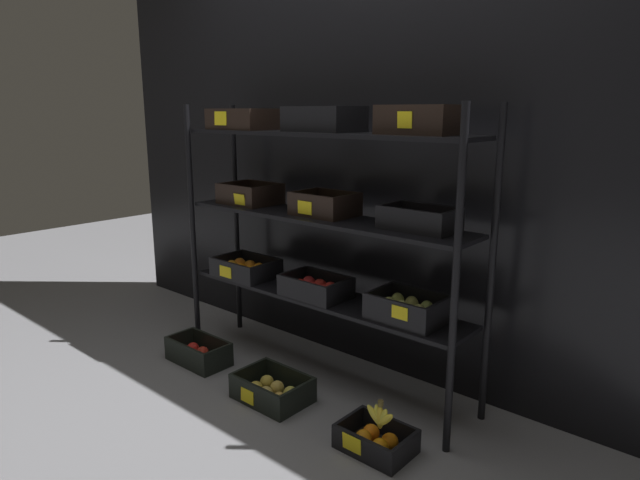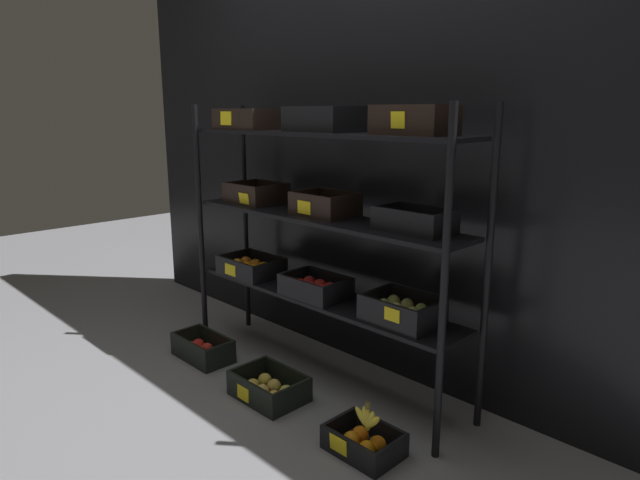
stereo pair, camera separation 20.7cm
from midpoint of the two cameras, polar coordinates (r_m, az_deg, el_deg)
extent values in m
plane|color=gray|center=(3.10, 1.97, -13.73)|extent=(10.00, 10.00, 0.00)
cube|color=black|center=(3.05, 6.99, 9.81)|extent=(4.11, 0.12, 2.46)
cylinder|color=black|center=(3.38, -10.49, 1.27)|extent=(0.03, 0.03, 1.44)
cylinder|color=black|center=(2.23, 15.26, -5.18)|extent=(0.03, 0.03, 1.44)
cylinder|color=black|center=(3.58, -6.05, 2.06)|extent=(0.03, 0.03, 1.44)
cylinder|color=black|center=(2.51, 19.15, -3.37)|extent=(0.03, 0.03, 1.44)
cube|color=black|center=(2.92, 2.04, -5.83)|extent=(1.68, 0.30, 0.02)
cube|color=black|center=(2.82, 2.11, 2.28)|extent=(1.68, 0.30, 0.02)
cube|color=black|center=(2.77, 2.19, 10.85)|extent=(1.68, 0.30, 0.02)
cube|color=black|center=(3.28, -5.28, -3.45)|extent=(0.36, 0.26, 0.01)
cube|color=black|center=(3.20, -6.97, -2.96)|extent=(0.36, 0.02, 0.09)
cube|color=black|center=(3.34, -3.69, -2.17)|extent=(0.36, 0.02, 0.09)
cube|color=black|center=(3.40, -7.13, -1.99)|extent=(0.02, 0.23, 0.09)
cube|color=black|center=(3.14, -3.31, -3.16)|extent=(0.02, 0.23, 0.09)
sphere|color=orange|center=(3.31, -6.72, -2.55)|extent=(0.07, 0.07, 0.07)
sphere|color=orange|center=(3.25, -5.76, -2.86)|extent=(0.07, 0.07, 0.07)
sphere|color=orange|center=(3.19, -4.93, -3.15)|extent=(0.07, 0.07, 0.07)
sphere|color=orange|center=(3.36, -5.82, -2.32)|extent=(0.07, 0.07, 0.07)
sphere|color=orange|center=(3.30, -4.87, -2.60)|extent=(0.07, 0.07, 0.07)
sphere|color=orange|center=(3.23, -3.94, -2.90)|extent=(0.07, 0.07, 0.07)
cube|color=yellow|center=(3.21, -7.41, -3.09)|extent=(0.10, 0.00, 0.06)
cube|color=black|center=(2.90, 1.55, -5.66)|extent=(0.34, 0.23, 0.01)
cube|color=black|center=(2.81, 0.01, -5.12)|extent=(0.34, 0.02, 0.10)
cube|color=black|center=(2.96, 3.02, -4.19)|extent=(0.34, 0.02, 0.10)
cube|color=black|center=(2.99, -0.70, -3.97)|extent=(0.02, 0.20, 0.10)
cube|color=black|center=(2.78, 3.98, -5.36)|extent=(0.02, 0.20, 0.10)
sphere|color=red|center=(2.91, -0.03, -4.70)|extent=(0.07, 0.07, 0.07)
sphere|color=red|center=(2.86, 1.12, -5.03)|extent=(0.07, 0.07, 0.07)
sphere|color=red|center=(2.81, 2.33, -5.38)|extent=(0.07, 0.07, 0.07)
sphere|color=red|center=(2.96, 0.94, -4.40)|extent=(0.07, 0.07, 0.07)
sphere|color=red|center=(2.90, 2.05, -4.76)|extent=(0.07, 0.07, 0.07)
sphere|color=red|center=(2.86, 3.10, -5.06)|extent=(0.07, 0.07, 0.07)
cube|color=black|center=(2.59, 10.72, -8.22)|extent=(0.34, 0.24, 0.01)
cube|color=black|center=(2.48, 9.26, -7.61)|extent=(0.34, 0.02, 0.11)
cube|color=black|center=(2.66, 12.19, -6.31)|extent=(0.34, 0.02, 0.11)
cube|color=black|center=(2.66, 7.94, -6.15)|extent=(0.02, 0.21, 0.11)
cube|color=black|center=(2.49, 13.82, -7.77)|extent=(0.02, 0.21, 0.11)
ellipsoid|color=#AEB859|center=(2.59, 8.89, -6.97)|extent=(0.07, 0.07, 0.09)
ellipsoid|color=#BEC462|center=(2.55, 10.17, -7.35)|extent=(0.07, 0.07, 0.09)
ellipsoid|color=tan|center=(2.51, 11.85, -7.75)|extent=(0.07, 0.07, 0.09)
ellipsoid|color=#B7C359|center=(2.65, 9.82, -6.54)|extent=(0.07, 0.07, 0.09)
ellipsoid|color=tan|center=(2.61, 11.20, -6.90)|extent=(0.07, 0.07, 0.09)
ellipsoid|color=#AABF59|center=(2.56, 12.69, -7.38)|extent=(0.07, 0.07, 0.09)
cube|color=yellow|center=(2.45, 9.84, -7.64)|extent=(0.08, 0.01, 0.06)
cube|color=black|center=(3.24, -4.74, 3.95)|extent=(0.31, 0.26, 0.01)
cube|color=black|center=(3.15, -6.46, 4.74)|extent=(0.31, 0.02, 0.10)
cube|color=black|center=(3.30, -3.14, 5.19)|extent=(0.31, 0.02, 0.10)
cube|color=black|center=(3.34, -6.40, 5.22)|extent=(0.02, 0.23, 0.10)
cube|color=black|center=(3.12, -3.00, 4.71)|extent=(0.02, 0.23, 0.10)
sphere|color=#D9B656|center=(3.24, -5.98, 4.70)|extent=(0.07, 0.07, 0.07)
sphere|color=#E3C84B|center=(3.17, -4.72, 4.53)|extent=(0.07, 0.07, 0.07)
sphere|color=gold|center=(3.29, -4.82, 4.84)|extent=(0.07, 0.07, 0.07)
sphere|color=#D7BB55|center=(3.21, -3.61, 4.65)|extent=(0.07, 0.07, 0.07)
cube|color=yellow|center=(3.10, -5.94, 4.23)|extent=(0.08, 0.01, 0.06)
cube|color=black|center=(2.83, 2.64, 2.67)|extent=(0.31, 0.24, 0.01)
cube|color=black|center=(2.74, 1.08, 3.60)|extent=(0.31, 0.02, 0.11)
cube|color=black|center=(2.90, 4.14, 4.09)|extent=(0.31, 0.02, 0.11)
cube|color=black|center=(2.92, 0.56, 4.18)|extent=(0.02, 0.20, 0.11)
cube|color=black|center=(2.73, 4.89, 3.49)|extent=(0.02, 0.20, 0.11)
ellipsoid|color=yellow|center=(2.85, 1.11, 3.67)|extent=(0.06, 0.06, 0.08)
ellipsoid|color=yellow|center=(2.80, 2.10, 3.48)|extent=(0.06, 0.06, 0.08)
ellipsoid|color=yellow|center=(2.75, 3.25, 3.31)|extent=(0.06, 0.06, 0.08)
ellipsoid|color=yellow|center=(2.90, 2.17, 3.81)|extent=(0.06, 0.06, 0.08)
ellipsoid|color=yellow|center=(2.85, 3.08, 3.64)|extent=(0.06, 0.06, 0.08)
ellipsoid|color=yellow|center=(2.81, 4.12, 3.48)|extent=(0.06, 0.06, 0.08)
cube|color=yellow|center=(2.76, 0.50, 3.35)|extent=(0.09, 0.01, 0.07)
cube|color=black|center=(2.50, 12.02, 1.00)|extent=(0.34, 0.21, 0.01)
cube|color=black|center=(2.42, 10.84, 1.90)|extent=(0.34, 0.02, 0.09)
cube|color=black|center=(2.57, 13.25, 2.46)|extent=(0.34, 0.02, 0.09)
cube|color=black|center=(2.58, 9.12, 2.69)|extent=(0.02, 0.17, 0.09)
cube|color=black|center=(2.41, 15.25, 1.65)|extent=(0.02, 0.17, 0.09)
sphere|color=#621A5D|center=(2.53, 9.76, 1.91)|extent=(0.05, 0.05, 0.05)
sphere|color=#542146|center=(2.50, 10.72, 1.76)|extent=(0.05, 0.05, 0.05)
sphere|color=#542857|center=(2.47, 11.72, 1.57)|extent=(0.05, 0.05, 0.05)
sphere|color=#6C2A47|center=(2.45, 12.62, 1.42)|extent=(0.05, 0.05, 0.05)
sphere|color=#5F2E50|center=(2.42, 13.63, 1.22)|extent=(0.05, 0.05, 0.05)
sphere|color=#641F4C|center=(2.58, 10.51, 2.11)|extent=(0.05, 0.05, 0.05)
sphere|color=#5C2E5C|center=(2.55, 11.49, 1.93)|extent=(0.05, 0.05, 0.05)
sphere|color=#6A174E|center=(2.52, 12.48, 1.77)|extent=(0.05, 0.05, 0.05)
sphere|color=#6B1D53|center=(2.50, 13.52, 1.60)|extent=(0.05, 0.05, 0.05)
sphere|color=#6B1746|center=(2.47, 14.36, 1.42)|extent=(0.05, 0.05, 0.05)
cube|color=black|center=(3.16, -5.33, 11.38)|extent=(0.37, 0.25, 0.01)
cube|color=black|center=(3.09, -7.07, 12.34)|extent=(0.37, 0.02, 0.10)
cube|color=black|center=(3.24, -3.71, 12.44)|extent=(0.37, 0.02, 0.10)
cube|color=black|center=(3.30, -7.37, 12.38)|extent=(0.02, 0.22, 0.10)
cube|color=black|center=(3.03, -3.15, 12.41)|extent=(0.02, 0.22, 0.10)
sphere|color=#90C639|center=(3.21, -6.91, 12.12)|extent=(0.07, 0.07, 0.07)
sphere|color=#94B349|center=(3.14, -5.82, 12.12)|extent=(0.07, 0.07, 0.07)
sphere|color=#94BF47|center=(3.07, -4.90, 12.12)|extent=(0.07, 0.07, 0.07)
sphere|color=#92B136|center=(3.25, -5.85, 12.15)|extent=(0.07, 0.07, 0.07)
sphere|color=#85C133|center=(3.19, -4.91, 12.16)|extent=(0.07, 0.07, 0.07)
sphere|color=#84C838|center=(3.12, -3.74, 12.16)|extent=(0.07, 0.07, 0.07)
cube|color=yellow|center=(3.12, -7.75, 12.31)|extent=(0.10, 0.01, 0.07)
cube|color=black|center=(2.79, 2.59, 11.20)|extent=(0.36, 0.25, 0.01)
cube|color=black|center=(2.70, 0.86, 12.44)|extent=(0.36, 0.02, 0.11)
cube|color=black|center=(2.88, 4.24, 12.45)|extent=(0.36, 0.02, 0.11)
cube|color=black|center=(2.91, 0.04, 12.49)|extent=(0.02, 0.22, 0.11)
cube|color=black|center=(2.68, 5.38, 12.38)|extent=(0.02, 0.22, 0.11)
ellipsoid|color=brown|center=(2.83, 0.39, 12.04)|extent=(0.05, 0.05, 0.07)
ellipsoid|color=brown|center=(2.79, 1.52, 12.02)|extent=(0.05, 0.05, 0.07)
ellipsoid|color=brown|center=(2.74, 2.47, 11.99)|extent=(0.05, 0.05, 0.07)
ellipsoid|color=brown|center=(2.69, 3.60, 11.96)|extent=(0.05, 0.05, 0.07)
ellipsoid|color=brown|center=(2.89, 1.55, 12.06)|extent=(0.05, 0.05, 0.07)
ellipsoid|color=brown|center=(2.84, 2.66, 12.03)|extent=(0.05, 0.05, 0.07)
ellipsoid|color=brown|center=(2.80, 3.66, 12.00)|extent=(0.05, 0.05, 0.07)
ellipsoid|color=brown|center=(2.75, 4.77, 11.97)|extent=(0.05, 0.05, 0.07)
cube|color=black|center=(2.45, 12.05, 10.66)|extent=(0.34, 0.20, 0.01)
cube|color=black|center=(2.37, 10.83, 12.16)|extent=(0.34, 0.02, 0.11)
cube|color=black|center=(2.53, 13.33, 12.09)|extent=(0.34, 0.02, 0.11)
cube|color=black|center=(2.54, 8.99, 12.28)|extent=(0.02, 0.17, 0.11)
cube|color=black|center=(2.36, 15.48, 11.93)|extent=(0.02, 0.17, 0.11)
sphere|color=orange|center=(2.47, 10.12, 11.59)|extent=(0.06, 0.06, 0.06)
sphere|color=orange|center=(2.42, 11.61, 11.51)|extent=(0.06, 0.06, 0.06)
sphere|color=orange|center=(2.38, 13.37, 11.40)|extent=(0.06, 0.06, 0.06)
sphere|color=orange|center=(2.52, 10.76, 11.60)|extent=(0.06, 0.06, 0.06)
sphere|color=orange|center=(2.47, 12.49, 11.49)|extent=(0.06, 0.06, 0.06)
sphere|color=orange|center=(2.43, 14.10, 11.39)|extent=(0.06, 0.06, 0.06)
cube|color=yellow|center=(2.36, 10.57, 12.04)|extent=(0.07, 0.01, 0.07)
cylinder|color=brown|center=(3.60, -7.54, -1.83)|extent=(0.02, 0.02, 0.02)
ellipsoid|color=yellow|center=(3.63, -7.70, -2.63)|extent=(0.08, 0.03, 0.09)
ellipsoid|color=yellow|center=(3.63, -7.59, -2.65)|extent=(0.06, 0.03, 0.09)
ellipsoid|color=yellow|center=(3.62, -7.43, -2.66)|extent=(0.03, 0.03, 0.09)
ellipsoid|color=gold|center=(3.61, -7.53, -2.73)|extent=(0.06, 0.03, 0.09)
ellipsoid|color=yellow|center=(3.60, -7.44, -2.76)|extent=(0.08, 0.03, 0.09)
cube|color=black|center=(3.33, -10.14, -11.82)|extent=(0.37, 0.20, 0.01)
cube|color=black|center=(3.26, -11.58, -11.18)|extent=(0.37, 0.02, 0.12)
cube|color=black|center=(3.35, -8.85, -10.33)|extent=(0.37, 0.02, 0.12)
cube|color=black|center=(3.44, -11.89, -9.84)|extent=(0.02, 0.17, 0.12)
cube|color=black|center=(3.17, -8.34, -11.73)|extent=(0.02, 0.17, 0.12)
sphere|color=red|center=(3.37, -11.34, -10.82)|extent=(0.07, 0.07, 0.07)
sphere|color=red|center=(3.31, -10.53, -11.24)|extent=(0.07, 0.07, 0.07)
sphere|color=red|center=(3.24, -9.59, -11.76)|extent=(0.07, 0.07, 0.07)
sphere|color=red|center=(3.40, -10.69, -10.57)|extent=(0.07, 0.07, 0.07)
sphere|color=red|center=(3.33, -9.78, -11.02)|extent=(0.07, 0.07, 0.07)
sphere|color=red|center=(3.26, -8.85, -11.55)|extent=(0.07, 0.07, 0.07)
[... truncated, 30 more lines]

